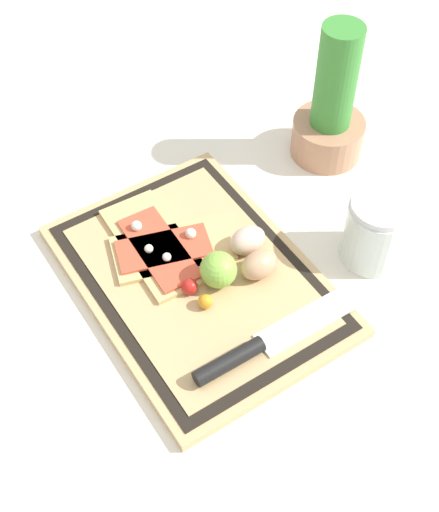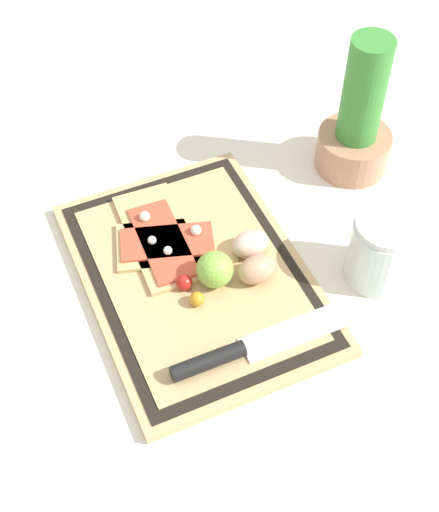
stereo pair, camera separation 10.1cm
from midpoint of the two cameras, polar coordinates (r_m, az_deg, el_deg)
The scene contains 12 objects.
ground_plane at distance 1.02m, azimuth 0.87°, elevation -2.07°, with size 6.00×6.00×0.00m, color silver.
cutting_board at distance 1.02m, azimuth 0.88°, elevation -1.78°, with size 0.42×0.30×0.02m.
pizza_slice_near at distance 1.04m, azimuth -2.05°, elevation 1.36°, with size 0.20×0.10×0.02m.
pizza_slice_far at distance 1.04m, azimuth -0.87°, elevation 0.92°, with size 0.14×0.19×0.02m.
knife at distance 0.93m, azimuth 4.59°, elevation -7.81°, with size 0.04×0.27×0.02m.
egg_brown at distance 0.99m, azimuth 5.91°, elevation -1.27°, with size 0.04×0.06×0.04m, color tan.
egg_pink at distance 1.02m, azimuth 5.22°, elevation 0.90°, with size 0.04×0.06×0.04m, color beige.
lime at distance 0.98m, azimuth 2.55°, elevation -1.26°, with size 0.05×0.05×0.05m, color #7FB742.
cherry_tomato_red at distance 0.98m, azimuth 0.09°, elevation -2.31°, with size 0.02×0.02×0.02m, color red.
cherry_tomato_yellow at distance 0.97m, azimuth 1.15°, elevation -3.66°, with size 0.02×0.02×0.02m, color orange.
herb_pot at distance 1.16m, azimuth 13.47°, elevation 9.98°, with size 0.12×0.12×0.24m.
sauce_jar at distance 1.03m, azimuth 15.51°, elevation 0.06°, with size 0.09×0.09×0.11m.
Camera 2 is at (0.58, -0.22, 0.82)m, focal length 50.00 mm.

